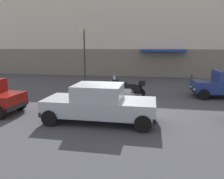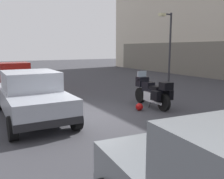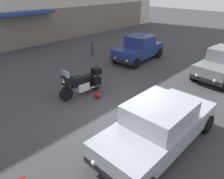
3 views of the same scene
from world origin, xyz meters
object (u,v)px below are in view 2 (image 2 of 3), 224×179
object	(u,v)px
streetlamp_curbside	(168,41)
car_sedan_far	(31,95)
motorcycle	(152,91)
car_compact_side	(15,78)
helmet	(139,107)

from	to	relation	value
streetlamp_curbside	car_sedan_far	bearing A→B (deg)	-69.17
motorcycle	car_compact_side	world-z (taller)	car_compact_side
motorcycle	helmet	bearing A→B (deg)	111.53
helmet	streetlamp_curbside	distance (m)	7.18
motorcycle	streetlamp_curbside	xyz separation A→B (m)	(-4.03, 4.39, 2.08)
helmet	streetlamp_curbside	bearing A→B (deg)	129.60
car_compact_side	streetlamp_curbside	distance (m)	9.06
motorcycle	car_sedan_far	world-z (taller)	car_sedan_far
streetlamp_curbside	helmet	bearing A→B (deg)	-50.40
motorcycle	car_sedan_far	xyz separation A→B (m)	(-0.66, -4.47, 0.16)
car_sedan_far	car_compact_side	distance (m)	5.51
helmet	car_compact_side	world-z (taller)	car_compact_side
helmet	streetlamp_curbside	xyz separation A→B (m)	(-4.28, 5.17, 2.56)
helmet	car_compact_side	distance (m)	7.29
car_sedan_far	car_compact_side	world-z (taller)	same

